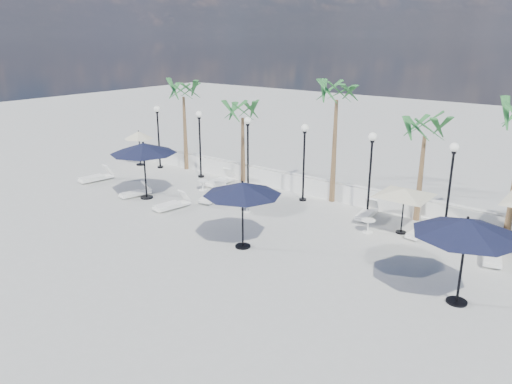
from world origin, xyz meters
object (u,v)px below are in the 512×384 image
Objects in this scene: lounger_3 at (214,195)px; lounger_2 at (220,180)px; lounger_0 at (96,177)px; lounger_1 at (136,192)px; lounger_5 at (367,213)px; lounger_4 at (172,204)px; parasol_cream_sq_b at (405,189)px; parasol_navy_left at (143,148)px; lounger_6 at (492,254)px; parasol_navy_right at (467,227)px; parasol_navy_mid at (242,189)px; parasol_cream_small at (139,135)px; lounger_7 at (420,231)px.

lounger_2 is at bearing 111.79° from lounger_3.
lounger_2 is at bearing 40.00° from lounger_0.
lounger_5 reaches higher than lounger_1.
lounger_0 is at bearing -175.76° from lounger_4.
lounger_3 is at bearing 19.63° from lounger_0.
lounger_1 is 0.90× the size of lounger_4.
lounger_1 is at bearing -164.23° from parasol_cream_sq_b.
lounger_3 reaches higher than lounger_0.
parasol_navy_left is at bearing 4.30° from lounger_0.
lounger_6 is (20.36, 2.66, -0.01)m from lounger_0.
lounger_6 is 0.61× the size of parasol_navy_left.
lounger_2 is 0.59× the size of parasol_navy_left.
lounger_4 is at bearing -158.99° from parasol_cream_sq_b.
parasol_cream_sq_b reaches higher than lounger_1.
lounger_4 is 3.25m from parasol_navy_left.
parasol_navy_right is at bearing 6.69° from lounger_4.
parasol_navy_mid is at bearing -129.76° from parasol_cream_sq_b.
lounger_2 is at bearing 161.42° from lounger_6.
parasol_navy_right is (20.29, -1.29, 2.26)m from lounger_0.
lounger_3 is 0.94× the size of parasol_cream_small.
lounger_7 is at bearing 15.64° from parasol_navy_left.
lounger_2 is 0.92× the size of lounger_3.
parasol_cream_small is (-6.90, 0.15, 1.66)m from lounger_2.
parasol_navy_left is at bearing -164.13° from parasol_cream_sq_b.
lounger_7 is at bearing -20.36° from lounger_5.
lounger_1 is 0.83× the size of lounger_3.
lounger_1 is 4.11m from lounger_3.
lounger_5 is at bearing 136.76° from parasol_navy_right.
lounger_2 is (6.02, 3.78, -0.01)m from lounger_0.
parasol_navy_right reaches higher than parasol_navy_mid.
lounger_0 is at bearing 176.44° from parasol_navy_left.
parasol_navy_right is at bearing 5.49° from parasol_navy_mid.
lounger_4 is 0.87× the size of parasol_cream_small.
parasol_navy_mid is at bearing -174.51° from parasol_navy_right.
lounger_6 is at bearing 15.31° from lounger_0.
lounger_1 is 0.78× the size of parasol_cream_small.
parasol_navy_right reaches higher than lounger_6.
lounger_1 is 13.96m from lounger_7.
parasol_cream_sq_b is 17.58m from parasol_cream_small.
lounger_3 is 8.92m from parasol_cream_small.
lounger_1 is at bearing -174.09° from lounger_4.
lounger_5 is at bearing 22.87° from lounger_0.
lounger_5 is at bearing 5.21° from lounger_3.
lounger_4 is 13.88m from lounger_6.
parasol_navy_left is 1.48× the size of parasol_cream_small.
lounger_4 is 1.06× the size of lounger_5.
lounger_3 is 2.31m from lounger_4.
lounger_0 is 17.05m from parasol_cream_sq_b.
lounger_4 is at bearing -156.49° from lounger_5.
lounger_2 is 8.70m from lounger_5.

